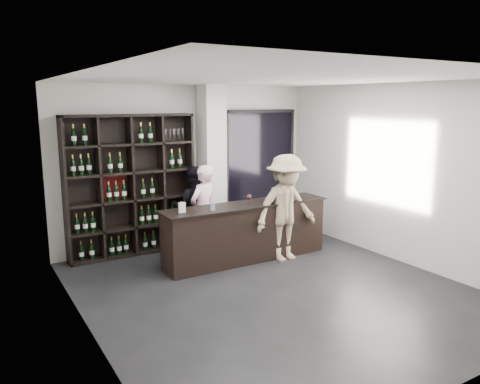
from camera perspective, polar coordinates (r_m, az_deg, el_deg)
floor at (r=6.73m, az=4.04°, el=-11.82°), size 5.00×5.50×0.01m
wine_shelf at (r=8.13m, az=-13.11°, el=0.75°), size 2.20×0.35×2.40m
structural_column at (r=8.58m, az=-3.42°, el=3.23°), size 0.40×0.40×2.90m
glass_panel at (r=9.38m, az=2.46°, el=3.59°), size 1.60×0.08×2.10m
tasting_counter at (r=7.76m, az=0.80°, el=-4.90°), size 2.91×0.61×0.96m
taster_pink at (r=7.94m, az=-4.48°, el=-2.32°), size 0.67×0.57×1.57m
taster_black at (r=8.45m, az=-5.85°, el=-1.81°), size 0.88×0.79×1.48m
customer at (r=7.73m, az=5.61°, el=-1.94°), size 1.14×0.66×1.77m
wine_glass at (r=7.56m, az=1.12°, el=-0.83°), size 0.10×0.10×0.20m
spit_cup at (r=7.20m, az=-3.38°, el=-1.81°), size 0.10×0.10×0.11m
napkin_stack at (r=8.08m, az=5.21°, el=-0.75°), size 0.17×0.17×0.02m
card_stand at (r=7.09m, az=-7.09°, el=-1.89°), size 0.11×0.07×0.15m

